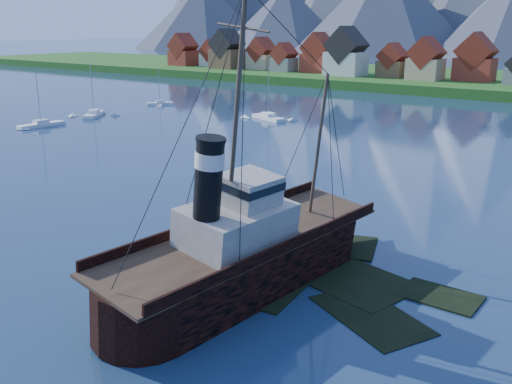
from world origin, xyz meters
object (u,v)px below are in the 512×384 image
Objects in this scene: sailboat_c at (268,118)px; sailboat_b at (160,104)px; sailboat_f at (94,115)px; tugboat_wreck at (256,247)px; sailboat_a at (41,125)px.

sailboat_b is at bearing 106.45° from sailboat_c.
sailboat_c reaches higher than sailboat_f.
tugboat_wreck is 84.28m from sailboat_c.
sailboat_b is at bearing 59.35° from sailboat_f.
tugboat_wreck is 2.36× the size of sailboat_c.
sailboat_b is (-86.17, 71.38, -2.81)m from tugboat_wreck.
sailboat_c reaches higher than sailboat_b.
tugboat_wreck is 2.37× the size of sailboat_f.
sailboat_c is at bearing 52.18° from sailboat_a.
tugboat_wreck is at bearing -1.74° from sailboat_b.
sailboat_c reaches higher than sailboat_a.
sailboat_b is (-5.21, 38.82, -0.03)m from sailboat_a.
tugboat_wreck is 96.78m from sailboat_f.
sailboat_b is 37.69m from sailboat_c.
sailboat_f is (-83.85, 48.25, -2.75)m from tugboat_wreck.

